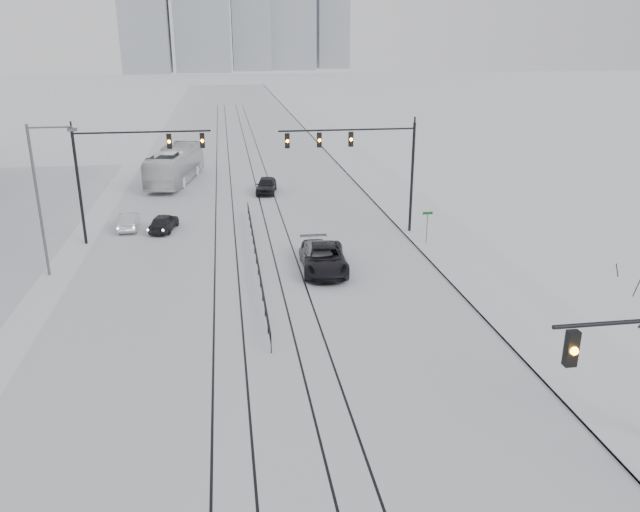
{
  "coord_description": "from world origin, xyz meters",
  "views": [
    {
      "loc": [
        -1.64,
        -7.29,
        13.57
      ],
      "look_at": [
        2.84,
        21.89,
        3.2
      ],
      "focal_mm": 35.0,
      "sensor_mm": 36.0,
      "label": 1
    }
  ],
  "objects_px": {
    "sedan_nb_front": "(324,259)",
    "box_truck": "(175,165)",
    "sedan_sb_outer": "(129,221)",
    "sedan_nb_right": "(318,257)",
    "sedan_sb_inner": "(164,222)",
    "sedan_nb_far": "(266,185)"
  },
  "relations": [
    {
      "from": "sedan_nb_front",
      "to": "sedan_nb_far",
      "type": "distance_m",
      "value": 21.0
    },
    {
      "from": "sedan_sb_inner",
      "to": "sedan_nb_far",
      "type": "relative_size",
      "value": 0.89
    },
    {
      "from": "sedan_sb_outer",
      "to": "sedan_nb_right",
      "type": "relative_size",
      "value": 0.75
    },
    {
      "from": "sedan_sb_inner",
      "to": "sedan_sb_outer",
      "type": "distance_m",
      "value": 2.76
    },
    {
      "from": "sedan_sb_outer",
      "to": "sedan_nb_front",
      "type": "xyz_separation_m",
      "value": [
        13.04,
        -10.97,
        0.16
      ]
    },
    {
      "from": "sedan_nb_front",
      "to": "sedan_nb_right",
      "type": "xyz_separation_m",
      "value": [
        -0.29,
        0.54,
        -0.05
      ]
    },
    {
      "from": "sedan_sb_outer",
      "to": "sedan_nb_far",
      "type": "xyz_separation_m",
      "value": [
        10.99,
        9.93,
        0.09
      ]
    },
    {
      "from": "sedan_sb_inner",
      "to": "sedan_nb_front",
      "type": "relative_size",
      "value": 0.66
    },
    {
      "from": "sedan_nb_front",
      "to": "sedan_nb_right",
      "type": "relative_size",
      "value": 1.12
    },
    {
      "from": "sedan_nb_front",
      "to": "sedan_sb_inner",
      "type": "bearing_deg",
      "value": 139.81
    },
    {
      "from": "sedan_sb_inner",
      "to": "box_truck",
      "type": "xyz_separation_m",
      "value": [
        -0.14,
        16.5,
        1.06
      ]
    },
    {
      "from": "sedan_nb_front",
      "to": "box_truck",
      "type": "distance_m",
      "value": 28.67
    },
    {
      "from": "sedan_nb_far",
      "to": "box_truck",
      "type": "distance_m",
      "value": 10.3
    },
    {
      "from": "sedan_sb_outer",
      "to": "sedan_sb_inner",
      "type": "bearing_deg",
      "value": 160.26
    },
    {
      "from": "box_truck",
      "to": "sedan_sb_inner",
      "type": "bearing_deg",
      "value": 101.65
    },
    {
      "from": "sedan_sb_outer",
      "to": "box_truck",
      "type": "distance_m",
      "value": 15.9
    },
    {
      "from": "sedan_nb_right",
      "to": "sedan_nb_far",
      "type": "relative_size",
      "value": 1.2
    },
    {
      "from": "sedan_nb_front",
      "to": "box_truck",
      "type": "bearing_deg",
      "value": 115.64
    },
    {
      "from": "box_truck",
      "to": "sedan_sb_outer",
      "type": "bearing_deg",
      "value": 92.13
    },
    {
      "from": "sedan_sb_inner",
      "to": "box_truck",
      "type": "relative_size",
      "value": 0.31
    },
    {
      "from": "sedan_sb_outer",
      "to": "sedan_nb_right",
      "type": "distance_m",
      "value": 16.48
    },
    {
      "from": "sedan_sb_outer",
      "to": "box_truck",
      "type": "xyz_separation_m",
      "value": [
        2.5,
        15.67,
        1.08
      ]
    }
  ]
}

